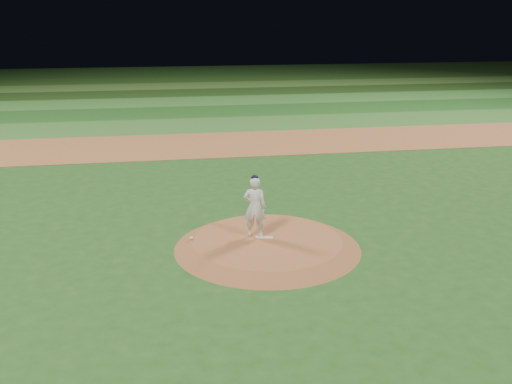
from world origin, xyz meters
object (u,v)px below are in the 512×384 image
pitching_rubber (264,238)px  rosin_bag (191,238)px  pitchers_mound (267,243)px  pitcher_on_mound (255,207)px

pitching_rubber → rosin_bag: 2.16m
pitching_rubber → rosin_bag: bearing=-175.4°
pitchers_mound → pitcher_on_mound: (-0.32, 0.32, 1.06)m
pitchers_mound → rosin_bag: 2.26m
pitchers_mound → pitcher_on_mound: size_ratio=2.89×
pitchers_mound → rosin_bag: rosin_bag is taller
pitchers_mound → rosin_bag: bearing=168.8°
pitcher_on_mound → pitching_rubber: bearing=-36.4°
rosin_bag → pitcher_on_mound: pitcher_on_mound is taller
rosin_bag → pitcher_on_mound: bearing=-3.6°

